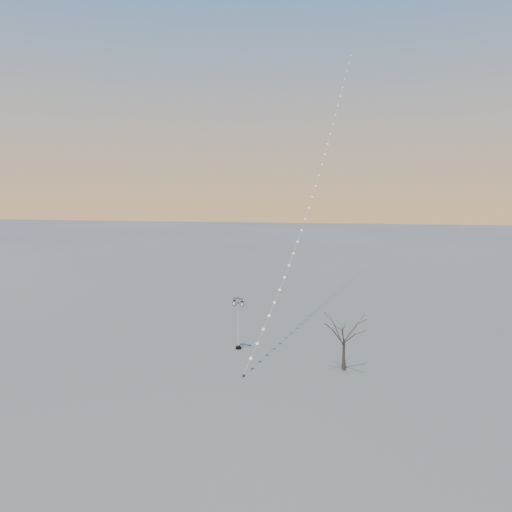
# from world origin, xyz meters

# --- Properties ---
(ground) EXTENTS (300.00, 300.00, 0.00)m
(ground) POSITION_xyz_m (0.00, 0.00, 0.00)
(ground) COLOR #494A4B
(ground) RESTS_ON ground
(street_lamp) EXTENTS (1.08, 0.63, 4.42)m
(street_lamp) POSITION_xyz_m (-0.79, 3.72, 2.45)
(street_lamp) COLOR black
(street_lamp) RESTS_ON ground
(bare_tree) EXTENTS (2.51, 2.51, 4.17)m
(bare_tree) POSITION_xyz_m (7.65, 0.63, 2.89)
(bare_tree) COLOR #3E2F2A
(bare_tree) RESTS_ON ground
(kite_train) EXTENTS (8.39, 37.65, 31.65)m
(kite_train) POSITION_xyz_m (4.62, 16.74, 15.70)
(kite_train) COLOR #2F1E1A
(kite_train) RESTS_ON ground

